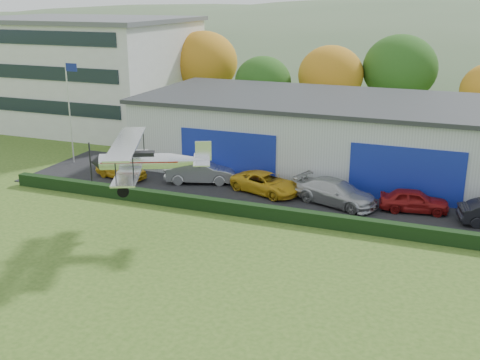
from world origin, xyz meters
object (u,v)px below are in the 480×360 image
(hangar, at_px, (416,140))
(office_block, at_px, (83,71))
(car_0, at_px, (121,169))
(car_4, at_px, (414,200))
(car_2, at_px, (266,183))
(car_1, at_px, (200,171))
(car_3, at_px, (336,192))
(flagpole, at_px, (70,102))
(biplane, at_px, (145,160))

(hangar, height_order, office_block, office_block)
(office_block, relative_size, car_0, 5.18)
(car_4, bearing_deg, car_2, 81.40)
(car_1, bearing_deg, hangar, -81.15)
(office_block, bearing_deg, hangar, -12.01)
(car_2, xyz_separation_m, car_4, (9.41, -0.03, 0.02))
(car_3, bearing_deg, car_1, 103.52)
(office_block, distance_m, car_4, 37.02)
(car_0, height_order, car_1, car_1)
(hangar, height_order, car_3, hangar)
(car_3, relative_size, car_4, 1.31)
(office_block, relative_size, car_4, 5.07)
(hangar, bearing_deg, flagpole, -166.49)
(car_1, relative_size, biplane, 0.68)
(car_1, relative_size, car_4, 1.20)
(flagpole, distance_m, car_1, 11.96)
(car_2, bearing_deg, biplane, 175.40)
(flagpole, distance_m, car_2, 16.79)
(car_3, xyz_separation_m, biplane, (-8.59, -8.21, 3.40))
(biplane, bearing_deg, hangar, 28.06)
(car_2, distance_m, car_4, 9.41)
(biplane, bearing_deg, car_1, 72.76)
(car_0, distance_m, car_4, 20.09)
(flagpole, distance_m, biplane, 16.07)
(car_3, bearing_deg, flagpole, 103.71)
(hangar, distance_m, biplane, 20.52)
(office_block, distance_m, car_3, 33.03)
(hangar, bearing_deg, office_block, 167.99)
(car_3, height_order, biplane, biplane)
(hangar, height_order, car_0, hangar)
(office_block, bearing_deg, car_2, -30.83)
(hangar, bearing_deg, car_2, -139.14)
(car_4, bearing_deg, car_1, 79.57)
(car_2, bearing_deg, flagpole, 103.80)
(flagpole, height_order, car_3, flagpole)
(office_block, xyz_separation_m, flagpole, (8.12, -13.00, -0.43))
(car_3, distance_m, biplane, 12.36)
(car_4, height_order, biplane, biplane)
(car_2, bearing_deg, car_0, 112.54)
(car_0, xyz_separation_m, car_3, (15.43, 0.13, 0.10))
(car_0, bearing_deg, car_4, -75.17)
(office_block, bearing_deg, flagpole, -58.03)
(car_4, bearing_deg, biplane, 114.79)
(office_block, height_order, biplane, office_block)
(hangar, bearing_deg, car_1, -152.74)
(flagpole, xyz_separation_m, car_1, (11.25, -1.05, -3.93))
(car_2, bearing_deg, car_1, 103.72)
(hangar, xyz_separation_m, flagpole, (-24.88, -5.98, 2.13))
(office_block, bearing_deg, car_4, -23.32)
(hangar, distance_m, car_1, 15.45)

